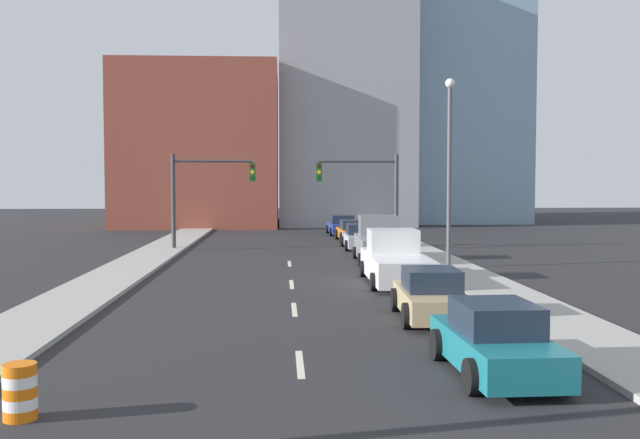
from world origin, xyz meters
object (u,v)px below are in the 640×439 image
object	(u,v)px
traffic_barrel	(20,392)
pickup_truck_white	(395,261)
sedan_teal	(495,342)
pickup_truck_gray	(379,243)
sedan_tan	(431,296)
sedan_silver	(360,237)
sedan_orange	(353,231)
traffic_signal_left	(199,187)
sedan_blue	(342,226)
traffic_signal_right	(371,187)
street_lamp	(449,159)

from	to	relation	value
traffic_barrel	pickup_truck_white	distance (m)	18.12
sedan_teal	pickup_truck_gray	xyz separation A→B (m)	(0.49, 20.88, 0.22)
sedan_teal	sedan_tan	world-z (taller)	sedan_teal
sedan_silver	sedan_orange	bearing A→B (deg)	88.98
traffic_signal_left	pickup_truck_white	distance (m)	16.91
traffic_signal_left	pickup_truck_gray	size ratio (longest dim) A/B	1.03
sedan_tan	traffic_barrel	bearing A→B (deg)	-134.42
pickup_truck_gray	sedan_blue	distance (m)	18.21
sedan_teal	sedan_silver	distance (m)	27.79
sedan_silver	traffic_barrel	bearing A→B (deg)	-106.54
sedan_teal	traffic_signal_left	bearing A→B (deg)	106.91
sedan_tan	pickup_truck_white	distance (m)	7.56
traffic_barrel	sedan_blue	world-z (taller)	sedan_blue
traffic_signal_right	sedan_teal	size ratio (longest dim) A/B	1.30
traffic_barrel	sedan_silver	distance (m)	31.42
street_lamp	traffic_barrel	bearing A→B (deg)	-120.66
sedan_teal	sedan_tan	size ratio (longest dim) A/B	0.99
sedan_silver	sedan_tan	bearing A→B (deg)	-90.68
sedan_silver	traffic_signal_left	bearing A→B (deg)	-177.09
sedan_tan	traffic_signal_right	bearing A→B (deg)	89.73
street_lamp	sedan_orange	size ratio (longest dim) A/B	1.88
street_lamp	sedan_silver	bearing A→B (deg)	107.63
traffic_signal_left	pickup_truck_gray	world-z (taller)	traffic_signal_left
pickup_truck_gray	sedan_blue	size ratio (longest dim) A/B	1.12
traffic_signal_left	sedan_teal	bearing A→B (deg)	-71.50
street_lamp	sedan_silver	distance (m)	10.93
traffic_signal_right	sedan_orange	size ratio (longest dim) A/B	1.20
traffic_barrel	sedan_teal	bearing A→B (deg)	14.50
pickup_truck_gray	sedan_teal	bearing A→B (deg)	-89.68
traffic_signal_right	sedan_silver	bearing A→B (deg)	143.66
sedan_tan	sedan_blue	world-z (taller)	sedan_tan
traffic_signal_right	pickup_truck_white	distance (m)	14.17
street_lamp	sedan_silver	xyz separation A→B (m)	(-3.04, 9.55, -4.36)
traffic_barrel	pickup_truck_gray	bearing A→B (deg)	68.14
traffic_signal_right	sedan_teal	xyz separation A→B (m)	(-0.89, -27.36, -2.99)
traffic_signal_left	pickup_truck_gray	distance (m)	11.94
sedan_teal	sedan_tan	xyz separation A→B (m)	(-0.07, 5.95, -0.01)
traffic_barrel	traffic_signal_left	bearing A→B (deg)	90.67
traffic_signal_left	sedan_silver	xyz separation A→B (m)	(9.47, 0.42, -3.01)
sedan_teal	sedan_silver	xyz separation A→B (m)	(0.31, 27.78, -0.02)
pickup_truck_gray	sedan_orange	xyz separation A→B (m)	(-0.04, 12.40, -0.26)
pickup_truck_white	sedan_silver	xyz separation A→B (m)	(0.21, 14.28, -0.17)
traffic_barrel	sedan_orange	distance (m)	36.75
pickup_truck_white	sedan_silver	bearing A→B (deg)	89.86
traffic_signal_left	sedan_teal	world-z (taller)	traffic_signal_left
sedan_tan	pickup_truck_gray	xyz separation A→B (m)	(0.56, 14.94, 0.23)
traffic_signal_right	sedan_silver	size ratio (longest dim) A/B	1.22
street_lamp	sedan_tan	world-z (taller)	street_lamp
sedan_teal	sedan_silver	world-z (taller)	sedan_teal
street_lamp	pickup_truck_gray	distance (m)	5.68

